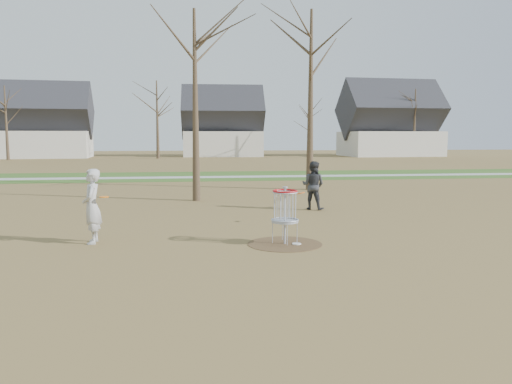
# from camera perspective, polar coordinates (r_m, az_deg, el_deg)

# --- Properties ---
(ground) EXTENTS (160.00, 160.00, 0.00)m
(ground) POSITION_cam_1_polar(r_m,az_deg,el_deg) (12.05, 3.30, -5.96)
(ground) COLOR brown
(ground) RESTS_ON ground
(green_band) EXTENTS (160.00, 8.00, 0.01)m
(green_band) POSITION_cam_1_polar(r_m,az_deg,el_deg) (32.74, -3.57, 1.86)
(green_band) COLOR #2D5119
(green_band) RESTS_ON ground
(footpath) EXTENTS (160.00, 1.50, 0.01)m
(footpath) POSITION_cam_1_polar(r_m,az_deg,el_deg) (31.74, -3.45, 1.74)
(footpath) COLOR #9E9E99
(footpath) RESTS_ON green_band
(dirt_circle) EXTENTS (1.80, 1.80, 0.01)m
(dirt_circle) POSITION_cam_1_polar(r_m,az_deg,el_deg) (12.05, 3.30, -5.94)
(dirt_circle) COLOR #47331E
(dirt_circle) RESTS_ON ground
(player_standing) EXTENTS (0.48, 0.69, 1.80)m
(player_standing) POSITION_cam_1_polar(r_m,az_deg,el_deg) (12.60, -18.24, -1.56)
(player_standing) COLOR #B4B4B4
(player_standing) RESTS_ON ground
(player_throwing) EXTENTS (1.05, 0.99, 1.71)m
(player_throwing) POSITION_cam_1_polar(r_m,az_deg,el_deg) (17.68, 6.55, 0.76)
(player_throwing) COLOR #313236
(player_throwing) RESTS_ON ground
(disc_grounded) EXTENTS (0.22, 0.22, 0.02)m
(disc_grounded) POSITION_cam_1_polar(r_m,az_deg,el_deg) (12.00, 4.66, -5.92)
(disc_grounded) COLOR silver
(disc_grounded) RESTS_ON dirt_circle
(discs_in_play) EXTENTS (5.46, 2.26, 0.27)m
(discs_in_play) POSITION_cam_1_polar(r_m,az_deg,el_deg) (13.31, -4.45, -0.30)
(discs_in_play) COLOR #FF600D
(discs_in_play) RESTS_ON ground
(disc_golf_basket) EXTENTS (0.64, 0.64, 1.35)m
(disc_golf_basket) POSITION_cam_1_polar(r_m,az_deg,el_deg) (11.89, 3.33, -1.65)
(disc_golf_basket) COLOR #9EA3AD
(disc_golf_basket) RESTS_ON ground
(bare_trees) EXTENTS (52.62, 44.98, 9.00)m
(bare_trees) POSITION_cam_1_polar(r_m,az_deg,el_deg) (47.60, -2.68, 9.71)
(bare_trees) COLOR #382B1E
(bare_trees) RESTS_ON ground
(houses_row) EXTENTS (56.51, 10.01, 7.26)m
(houses_row) POSITION_cam_1_polar(r_m,az_deg,el_deg) (64.46, -1.66, 7.22)
(houses_row) COLOR silver
(houses_row) RESTS_ON ground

